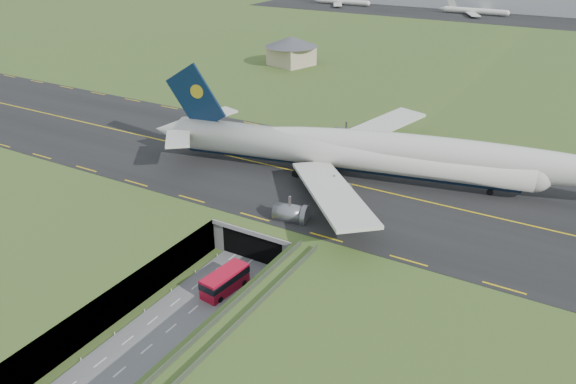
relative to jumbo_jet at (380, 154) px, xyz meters
The scene contains 9 objects.
ground 40.73m from the jumbo_jet, 105.99° to the right, with size 900.00×900.00×0.00m, color #3C5823.
airfield_deck 39.96m from the jumbo_jet, 105.99° to the right, with size 800.00×800.00×6.00m, color gray.
trench_road 47.69m from the jumbo_jet, 103.43° to the right, with size 12.00×75.00×0.20m, color slate.
taxiway 12.95m from the jumbo_jet, 157.36° to the right, with size 800.00×44.00×0.18m, color black.
tunnel_portal 24.85m from the jumbo_jet, 117.35° to the right, with size 17.00×22.30×6.00m.
guideway 56.96m from the jumbo_jet, 89.74° to the right, with size 3.00×53.00×7.05m.
jumbo_jet is the anchor object (origin of this frame).
shuttle_tram 41.33m from the jumbo_jet, 103.78° to the right, with size 4.06×8.72×3.42m.
service_building 102.18m from the jumbo_jet, 129.74° to the left, with size 23.36×23.36×10.28m.
Camera 1 is at (46.60, -59.65, 52.47)m, focal length 35.00 mm.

